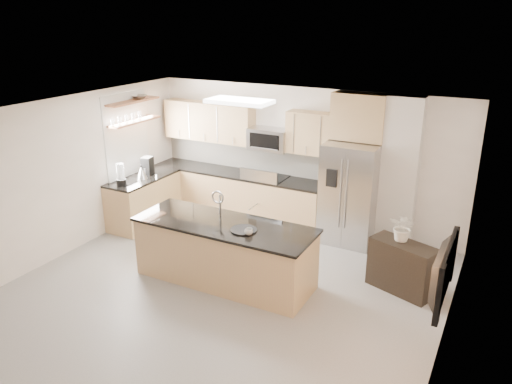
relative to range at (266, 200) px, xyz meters
The scene contains 26 objects.
floor 3.02m from the range, 78.39° to the right, with size 6.50×6.50×0.00m, color #989690.
ceiling 3.66m from the range, 78.39° to the right, with size 6.00×6.50×0.02m, color white.
wall_back 1.07m from the range, 28.76° to the left, with size 6.00×0.02×2.60m, color white.
wall_left 3.87m from the range, 129.41° to the right, with size 0.02×6.50×2.60m, color white.
wall_right 4.71m from the range, 39.05° to the right, with size 0.02×6.50×2.60m, color white.
back_counter 0.63m from the range, behind, with size 3.55×0.66×1.44m.
left_counter 2.33m from the range, 152.71° to the right, with size 0.66×1.50×0.92m.
range is the anchor object (origin of this frame).
upper_cabinets 1.53m from the range, 166.83° to the left, with size 3.50×0.33×0.75m.
microwave 1.16m from the range, 90.00° to the left, with size 0.76×0.40×0.40m.
refrigerator 1.71m from the range, ahead, with size 0.92×0.78×1.78m.
partition_column 2.56m from the range, ahead, with size 0.60×0.30×2.60m, color beige.
window 2.86m from the range, 155.75° to the right, with size 0.04×1.15×1.65m.
shelf_lower 2.86m from the range, 156.67° to the right, with size 0.30×1.20×0.04m, color #96593C.
shelf_upper 3.07m from the range, 156.67° to the right, with size 0.30×1.20×0.04m, color #96593C.
ceiling_fixture 2.48m from the range, 81.39° to the right, with size 1.00×0.50×0.06m, color white.
island 2.32m from the range, 78.48° to the right, with size 2.71×0.98×1.36m.
credenza 3.17m from the range, 24.79° to the right, with size 0.94×0.40×0.75m, color black.
cup 2.69m from the range, 68.43° to the right, with size 0.11×0.11×0.09m, color silver.
platter 2.55m from the range, 70.46° to the right, with size 0.38×0.38×0.02m, color black.
blender 2.71m from the range, 141.88° to the right, with size 0.18×0.18×0.41m.
kettle 2.39m from the range, 150.77° to the right, with size 0.21×0.21×0.26m.
coffee_maker 2.35m from the range, 157.33° to the right, with size 0.22×0.25×0.34m.
bowl 3.05m from the range, 161.18° to the right, with size 0.36×0.36×0.09m, color #A8A8AA.
flower_vase 3.15m from the range, 23.83° to the right, with size 0.57×0.49×0.63m, color beige.
television 4.78m from the range, 41.64° to the right, with size 1.08×0.14×0.62m, color black.
Camera 1 is at (3.39, -5.06, 3.83)m, focal length 35.00 mm.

